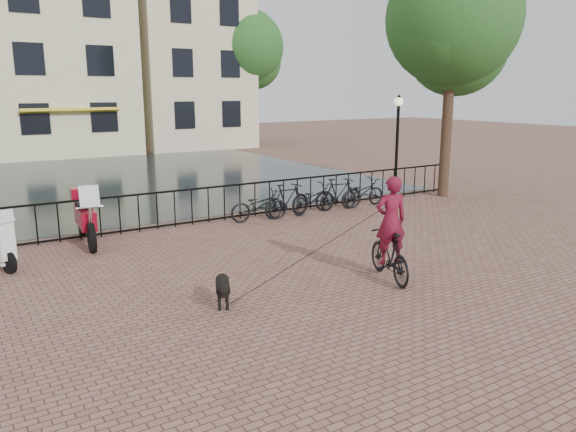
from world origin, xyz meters
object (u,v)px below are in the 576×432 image
dog (223,290)px  motorcycle (85,211)px  cyclist (390,235)px  lamp_post (398,130)px

dog → motorcycle: 5.57m
dog → motorcycle: motorcycle is taller
cyclist → dog: 3.48m
motorcycle → dog: bearing=-74.1°
motorcycle → lamp_post: bearing=5.6°
cyclist → dog: bearing=8.9°
dog → motorcycle: size_ratio=0.40×
lamp_post → cyclist: 8.44m
dog → lamp_post: bearing=55.2°
lamp_post → dog: size_ratio=3.76×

